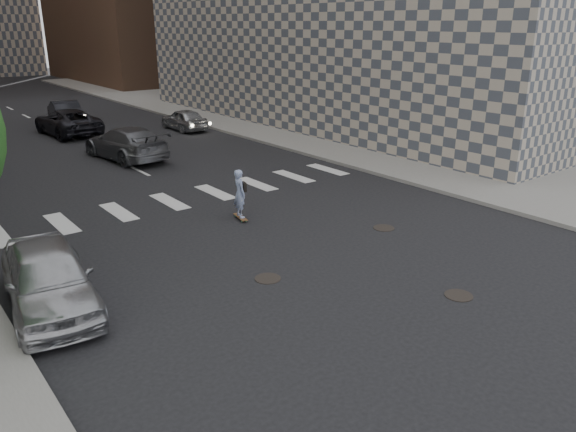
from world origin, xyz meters
The scene contains 11 objects.
ground centered at (0.00, 0.00, 0.00)m, with size 160.00×160.00×0.00m, color black.
sidewalk_right centered at (14.50, 20.00, 0.07)m, with size 13.00×80.00×0.15m, color gray.
manhole_a centered at (1.20, -2.50, 0.01)m, with size 0.70×0.70×0.02m, color black.
manhole_b centered at (-2.00, 1.20, 0.01)m, with size 0.70×0.70×0.02m, color black.
manhole_c centered at (3.30, 2.00, 0.01)m, with size 0.70×0.70×0.02m, color black.
skateboarder centered at (0.04, 5.65, 0.93)m, with size 0.52×0.91×1.77m.
silver_sedan centered at (-7.00, 3.02, 0.79)m, with size 1.87×4.64×1.58m, color #ADAFB4.
traffic_car_b centered at (0.50, 16.71, 0.80)m, with size 2.23×5.49×1.59m, color #585A60.
traffic_car_c centered at (0.24, 24.98, 0.77)m, with size 2.55×5.53×1.54m, color black.
traffic_car_d centered at (6.50, 22.06, 0.67)m, with size 1.58×3.92×1.34m, color #A9ABB0.
traffic_car_e centered at (1.42, 29.48, 0.76)m, with size 1.61×4.62×1.52m, color black.
Camera 1 is at (-9.83, -9.84, 6.45)m, focal length 35.00 mm.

